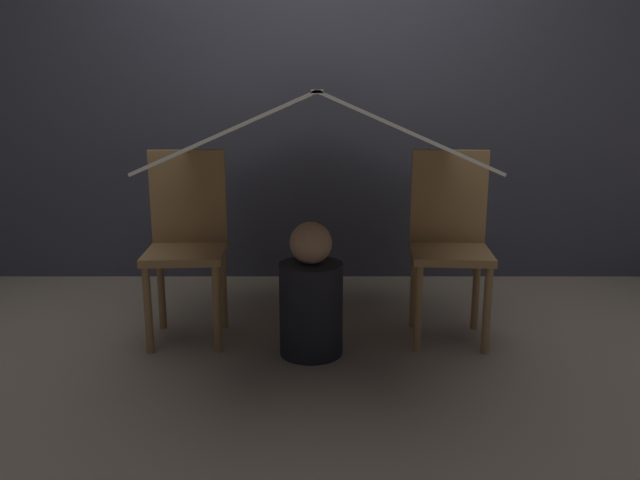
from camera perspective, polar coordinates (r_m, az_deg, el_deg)
name	(u,v)px	position (r m, az deg, el deg)	size (l,w,h in m)	color
ground_plane	(320,343)	(2.99, 0.00, -9.44)	(8.80, 8.80, 0.00)	gray
wall_back	(321,77)	(3.90, 0.05, 14.64)	(7.00, 0.05, 2.50)	#3D3D47
chair_left	(189,238)	(3.03, -11.87, 0.22)	(0.38, 0.38, 0.89)	olive
chair_right	(452,238)	(3.03, 11.94, 0.21)	(0.39, 0.39, 0.89)	olive
sheet_canopy	(320,122)	(2.82, 0.00, 10.74)	(1.24, 1.56, 0.28)	silver
person_front	(313,298)	(2.80, -0.64, -5.37)	(0.29, 0.29, 0.61)	black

